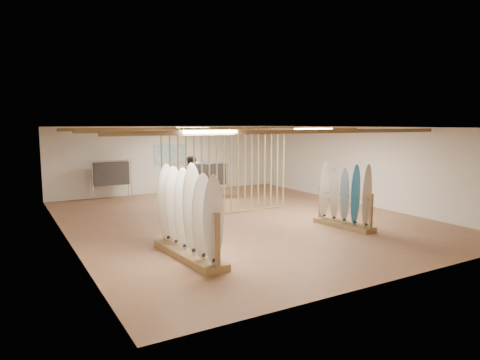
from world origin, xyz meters
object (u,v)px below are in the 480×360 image
rack_left (188,227)px  rack_right (344,206)px  clothing_rack_b (209,174)px  shopper_b (193,177)px  clothing_rack_a (111,174)px  shopper_a (202,177)px

rack_left → rack_right: bearing=0.3°
clothing_rack_b → shopper_b: shopper_b is taller
clothing_rack_b → clothing_rack_a: bearing=162.1°
rack_right → rack_left: bearing=176.7°
clothing_rack_b → shopper_b: (-1.08, -0.90, 0.04)m
rack_right → shopper_b: shopper_b is taller
rack_left → shopper_b: (2.57, 5.61, 0.32)m
clothing_rack_a → shopper_a: 3.51m
rack_right → shopper_b: bearing=106.2°
rack_right → clothing_rack_a: size_ratio=1.24×
rack_left → clothing_rack_a: 8.22m
rack_left → clothing_rack_a: size_ratio=1.64×
clothing_rack_a → shopper_b: size_ratio=0.77×
rack_left → shopper_b: 6.18m
shopper_a → rack_left: bearing=67.9°
shopper_a → shopper_b: 1.48m
clothing_rack_b → shopper_b: size_ratio=0.73×
clothing_rack_b → rack_right: bearing=-69.3°
rack_right → shopper_a: bearing=94.6°
rack_left → shopper_b: rack_left is taller
clothing_rack_a → shopper_a: bearing=-25.1°
rack_left → shopper_b: bearing=60.9°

